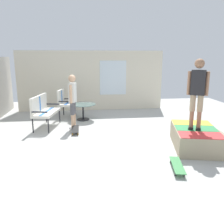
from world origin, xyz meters
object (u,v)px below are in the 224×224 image
skate_ramp (196,138)px  person_watching (73,98)px  person_skater (198,89)px  skateboard_spare (177,165)px  patio_table (83,109)px  patio_bench (43,108)px  skateboard_by_bench (75,129)px  patio_chair_near_house (64,101)px

skate_ramp → person_watching: person_watching is taller
person_skater → skateboard_spare: (-1.04, 0.82, -1.38)m
patio_table → patio_bench: bearing=122.0°
person_skater → skateboard_by_bench: person_skater is taller
skate_ramp → person_watching: bearing=56.3°
skate_ramp → skateboard_by_bench: skate_ramp is taller
skateboard_spare → person_skater: bearing=-38.2°
skate_ramp → person_watching: 3.78m
patio_chair_near_house → person_watching: (-1.46, -0.38, 0.36)m
skateboard_by_bench → person_watching: bearing=8.4°
skate_ramp → patio_table: (3.01, 2.78, 0.16)m
patio_bench → patio_chair_near_house: same height
skate_ramp → skateboard_spare: bearing=140.1°
patio_table → patio_chair_near_house: bearing=53.4°
skateboard_by_bench → skateboard_spare: bearing=-142.5°
person_watching → skate_ramp: bearing=-123.7°
person_watching → skateboard_by_bench: bearing=-171.6°
skate_ramp → patio_chair_near_house: 4.96m
patio_table → person_watching: bearing=162.1°
person_watching → skateboard_spare: (-3.17, -2.16, -0.89)m
patio_table → skateboard_by_bench: (-1.40, 0.24, -0.32)m
patio_bench → patio_table: (0.78, -1.25, -0.21)m
patio_table → skate_ramp: bearing=-137.3°
patio_bench → skateboard_spare: patio_bench is taller
person_watching → skateboard_spare: 3.94m
patio_bench → person_skater: person_skater is taller
patio_bench → patio_chair_near_house: bearing=-23.6°
patio_table → skateboard_by_bench: bearing=170.3°
person_skater → skateboard_spare: 1.92m
skate_ramp → skateboard_by_bench: 3.43m
patio_bench → person_watching: person_watching is taller
patio_chair_near_house → patio_table: size_ratio=1.13×
skateboard_by_bench → skateboard_spare: size_ratio=0.97×
patio_chair_near_house → person_watching: bearing=-165.5°
person_skater → skateboard_spare: size_ratio=2.03×
skate_ramp → patio_table: bearing=42.7°
person_watching → skateboard_spare: bearing=-145.8°
patio_bench → person_skater: (-2.30, -3.93, 0.85)m
person_watching → person_skater: size_ratio=1.00×
person_watching → skateboard_by_bench: (-0.45, -0.07, -0.89)m
patio_chair_near_house → skateboard_spare: patio_chair_near_house is taller
skate_ramp → person_watching: (2.06, 3.09, 0.73)m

